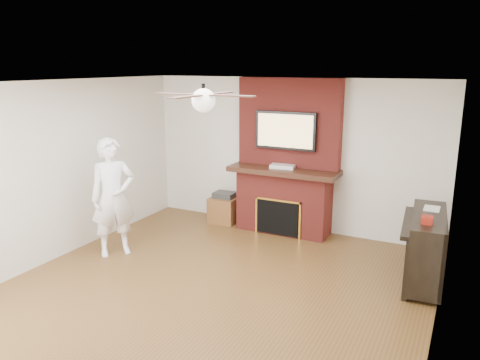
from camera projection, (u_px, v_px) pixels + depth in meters
The scene contains 12 objects.
room_shell at pixel (205, 195), 5.33m from camera, with size 5.36×5.86×2.86m.
fireplace at pixel (286, 172), 7.60m from camera, with size 1.78×0.64×2.50m.
tv at pixel (286, 131), 7.40m from camera, with size 1.00×0.08×0.60m.
ceiling_fan at pixel (203, 99), 5.07m from camera, with size 1.21×1.21×0.31m.
person at pixel (113, 197), 6.67m from camera, with size 0.63×0.42×1.71m, color white.
side_table at pixel (225, 208), 8.20m from camera, with size 0.48×0.48×0.53m.
piano at pixel (426, 246), 5.88m from camera, with size 0.61×1.39×0.98m.
cable_box at pixel (283, 166), 7.50m from camera, with size 0.39×0.22×0.06m, color silver.
candle_orange at pixel (266, 229), 7.71m from camera, with size 0.07×0.07×0.12m, color red.
candle_green at pixel (284, 232), 7.62m from camera, with size 0.08×0.08×0.08m, color #4D8736.
candle_cream at pixel (290, 232), 7.56m from camera, with size 0.08×0.08×0.11m, color beige.
candle_blue at pixel (286, 233), 7.57m from camera, with size 0.06×0.06×0.09m, color navy.
Camera 1 is at (2.65, -4.41, 2.70)m, focal length 35.00 mm.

